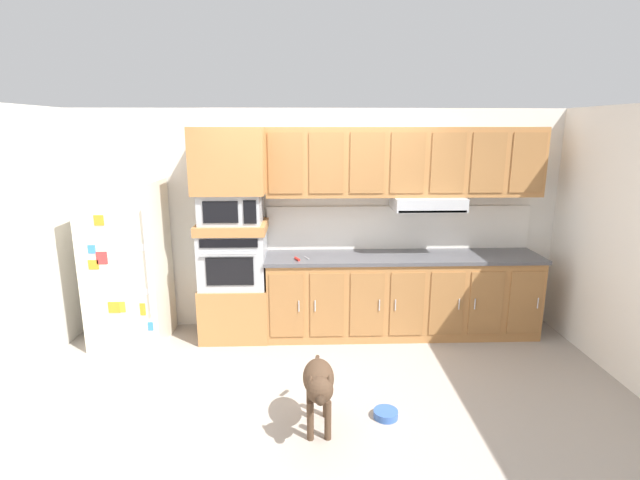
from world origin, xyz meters
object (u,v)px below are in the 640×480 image
(dog, at_px, (319,383))
(dog_food_bowl, at_px, (386,414))
(microwave, at_px, (231,208))
(built_in_oven, at_px, (234,258))
(refrigerator, at_px, (128,263))
(screwdriver, at_px, (298,259))

(dog, distance_m, dog_food_bowl, 0.70)
(microwave, xyz_separation_m, dog, (0.88, -1.81, -1.04))
(built_in_oven, distance_m, microwave, 0.56)
(dog_food_bowl, bearing_deg, refrigerator, 148.48)
(built_in_oven, relative_size, screwdriver, 4.32)
(dog, bearing_deg, dog_food_bowl, 107.62)
(screwdriver, bearing_deg, built_in_oven, 166.79)
(built_in_oven, bearing_deg, dog, -64.16)
(built_in_oven, relative_size, dog_food_bowl, 3.50)
(built_in_oven, height_order, microwave, microwave)
(refrigerator, distance_m, microwave, 1.27)
(refrigerator, height_order, microwave, refrigerator)
(dog, relative_size, dog_food_bowl, 3.86)
(built_in_oven, bearing_deg, screwdriver, -13.21)
(microwave, bearing_deg, dog_food_bowl, -48.84)
(refrigerator, distance_m, dog_food_bowl, 3.11)
(refrigerator, bearing_deg, microwave, 3.45)
(refrigerator, relative_size, microwave, 2.73)
(screwdriver, distance_m, dog, 1.73)
(dog, bearing_deg, built_in_oven, -154.50)
(refrigerator, relative_size, built_in_oven, 2.51)
(built_in_oven, relative_size, dog, 0.91)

